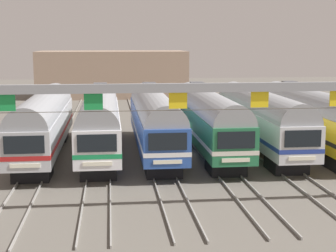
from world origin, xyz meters
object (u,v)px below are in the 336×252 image
at_px(commuter_train_stainless, 44,121).
at_px(commuter_train_blue, 154,119).
at_px(commuter_train_white, 100,120).
at_px(commuter_train_green, 208,118).
at_px(commuter_train_silver, 260,117).
at_px(commuter_train_yellow, 311,116).
at_px(catenary_gantry, 219,106).

xyz_separation_m(commuter_train_stainless, commuter_train_blue, (8.21, 0.00, 0.00)).
bearing_deg(commuter_train_white, commuter_train_green, 0.00).
relative_size(commuter_train_blue, commuter_train_silver, 1.00).
distance_m(commuter_train_stainless, commuter_train_yellow, 20.52).
bearing_deg(commuter_train_green, commuter_train_white, 180.00).
height_order(commuter_train_green, commuter_train_yellow, same).
bearing_deg(commuter_train_silver, commuter_train_white, 179.98).
height_order(commuter_train_stainless, catenary_gantry, catenary_gantry).
xyz_separation_m(commuter_train_stainless, commuter_train_yellow, (20.52, 0.00, 0.00)).
relative_size(commuter_train_stainless, commuter_train_silver, 1.00).
bearing_deg(commuter_train_blue, commuter_train_yellow, 0.00).
relative_size(commuter_train_white, catenary_gantry, 0.70).
bearing_deg(commuter_train_stainless, commuter_train_silver, 0.00).
bearing_deg(commuter_train_blue, commuter_train_white, 180.00).
height_order(commuter_train_green, catenary_gantry, catenary_gantry).
height_order(commuter_train_blue, catenary_gantry, catenary_gantry).
xyz_separation_m(commuter_train_stainless, commuter_train_silver, (16.42, 0.00, 0.00)).
distance_m(commuter_train_white, commuter_train_green, 8.21).
bearing_deg(commuter_train_white, commuter_train_stainless, -179.94).
height_order(commuter_train_white, commuter_train_green, same).
bearing_deg(commuter_train_green, commuter_train_silver, -0.06).
distance_m(commuter_train_white, catenary_gantry, 15.07).
relative_size(commuter_train_white, commuter_train_blue, 1.00).
height_order(commuter_train_yellow, catenary_gantry, catenary_gantry).
distance_m(commuter_train_white, commuter_train_silver, 12.31).
height_order(commuter_train_blue, commuter_train_silver, commuter_train_blue).
bearing_deg(commuter_train_silver, commuter_train_green, 179.94).
relative_size(commuter_train_stainless, catenary_gantry, 0.70).
height_order(commuter_train_silver, catenary_gantry, catenary_gantry).
bearing_deg(commuter_train_silver, commuter_train_yellow, 0.06).
xyz_separation_m(commuter_train_yellow, catenary_gantry, (-10.26, -13.50, 2.66)).
height_order(commuter_train_white, commuter_train_silver, commuter_train_white).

